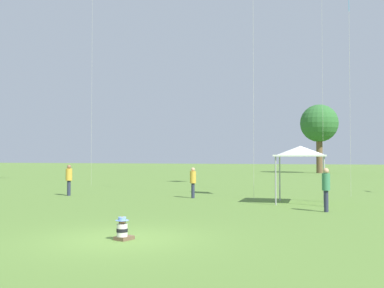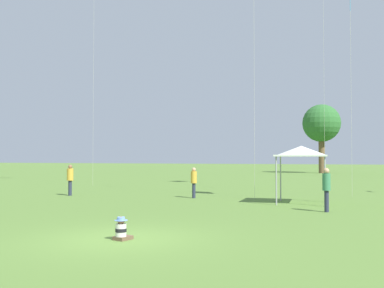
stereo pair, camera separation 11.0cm
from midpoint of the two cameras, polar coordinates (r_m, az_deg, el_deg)
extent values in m
plane|color=#567A33|center=(12.58, -9.37, -11.83)|extent=(300.00, 300.00, 0.00)
cube|color=brown|center=(12.45, -8.87, -11.70)|extent=(0.46, 0.52, 0.10)
cylinder|color=silver|center=(12.36, -9.12, -10.76)|extent=(0.35, 0.35, 0.33)
cylinder|color=black|center=(12.36, -9.12, -10.76)|extent=(0.36, 0.36, 0.09)
sphere|color=brown|center=(12.32, -9.12, -9.58)|extent=(0.21, 0.21, 0.21)
cylinder|color=#6B8ED1|center=(12.32, -9.12, -9.56)|extent=(0.36, 0.36, 0.01)
cylinder|color=#6B8ED1|center=(12.31, -9.12, -9.36)|extent=(0.21, 0.21, 0.09)
cylinder|color=#282D42|center=(24.69, 0.00, -5.94)|extent=(0.21, 0.21, 0.82)
cylinder|color=gold|center=(24.65, 0.00, -4.24)|extent=(0.39, 0.39, 0.65)
sphere|color=tan|center=(24.63, 0.00, -3.26)|extent=(0.22, 0.22, 0.22)
cylinder|color=#282D42|center=(27.25, -15.48, -5.42)|extent=(0.27, 0.27, 0.88)
cylinder|color=gold|center=(27.21, -15.47, -3.75)|extent=(0.49, 0.49, 0.70)
sphere|color=brown|center=(27.20, -15.46, -2.80)|extent=(0.24, 0.24, 0.24)
cylinder|color=#282D42|center=(19.17, 16.51, -6.98)|extent=(0.25, 0.25, 0.88)
cylinder|color=#387A51|center=(19.12, 16.49, -4.63)|extent=(0.45, 0.45, 0.69)
sphere|color=tan|center=(19.10, 16.48, -3.29)|extent=(0.24, 0.24, 0.24)
cube|color=white|center=(22.34, 13.47, -1.45)|extent=(2.62, 2.62, 0.08)
cone|color=white|center=(22.34, 13.47, -0.79)|extent=(2.49, 2.49, 0.44)
cylinder|color=#99999E|center=(23.52, 10.95, -4.34)|extent=(0.07, 0.07, 2.27)
cylinder|color=#99999E|center=(23.43, 16.28, -4.32)|extent=(0.07, 0.07, 2.27)
cylinder|color=#99999E|center=(21.36, 10.43, -4.61)|extent=(0.07, 0.07, 2.27)
cylinder|color=#99999E|center=(21.25, 16.31, -4.58)|extent=(0.07, 0.07, 2.27)
cylinder|color=#BCB7A8|center=(36.94, -12.66, 11.14)|extent=(0.01, 0.01, 20.86)
cylinder|color=#BCB7A8|center=(24.97, 7.66, 11.58)|extent=(0.01, 0.01, 15.92)
cylinder|color=#BCB7A8|center=(27.23, 19.29, 6.90)|extent=(0.01, 0.01, 12.52)
cylinder|color=#BCB7A8|center=(32.60, 16.13, 9.09)|extent=(0.01, 0.01, 16.61)
cylinder|color=brown|center=(67.87, 15.83, -1.14)|extent=(0.89, 0.89, 5.77)
sphere|color=#2D662D|center=(68.05, 15.80, 2.56)|extent=(5.48, 5.48, 5.48)
camera|label=1|loc=(0.05, -90.18, 0.01)|focal=42.00mm
camera|label=2|loc=(0.05, 89.82, -0.01)|focal=42.00mm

